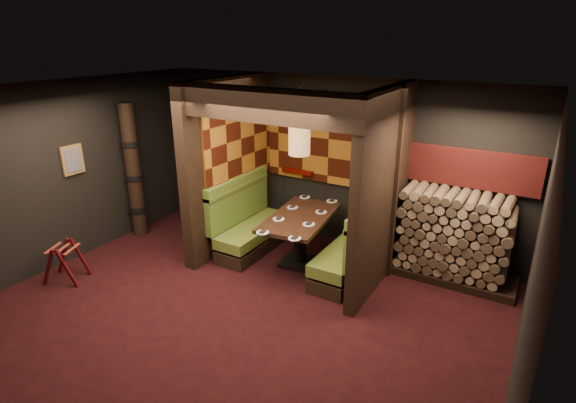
{
  "coord_description": "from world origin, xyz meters",
  "views": [
    {
      "loc": [
        3.16,
        -4.04,
        3.47
      ],
      "look_at": [
        0.0,
        1.3,
        1.15
      ],
      "focal_mm": 28.0,
      "sensor_mm": 36.0,
      "label": 1
    }
  ],
  "objects_px": {
    "dining_table": "(300,230)",
    "firewood_stack": "(459,238)",
    "pendant_lamp": "(299,139)",
    "luggage_rack": "(65,261)",
    "booth_bench_right": "(353,252)",
    "booth_bench_left": "(250,226)",
    "totem_column": "(134,172)"
  },
  "relations": [
    {
      "from": "dining_table",
      "to": "firewood_stack",
      "type": "bearing_deg",
      "value": 18.63
    },
    {
      "from": "pendant_lamp",
      "to": "luggage_rack",
      "type": "xyz_separation_m",
      "value": [
        -2.76,
        -2.17,
        -1.72
      ]
    },
    {
      "from": "booth_bench_right",
      "to": "luggage_rack",
      "type": "height_order",
      "value": "booth_bench_right"
    },
    {
      "from": "dining_table",
      "to": "luggage_rack",
      "type": "bearing_deg",
      "value": -141.11
    },
    {
      "from": "booth_bench_left",
      "to": "booth_bench_right",
      "type": "relative_size",
      "value": 1.0
    },
    {
      "from": "dining_table",
      "to": "booth_bench_right",
      "type": "bearing_deg",
      "value": 3.55
    },
    {
      "from": "luggage_rack",
      "to": "firewood_stack",
      "type": "xyz_separation_m",
      "value": [
        5.0,
        2.98,
        0.37
      ]
    },
    {
      "from": "booth_bench_right",
      "to": "firewood_stack",
      "type": "bearing_deg",
      "value": 27.35
    },
    {
      "from": "booth_bench_left",
      "to": "firewood_stack",
      "type": "relative_size",
      "value": 0.92
    },
    {
      "from": "booth_bench_left",
      "to": "firewood_stack",
      "type": "xyz_separation_m",
      "value": [
        3.25,
        0.7,
        0.28
      ]
    },
    {
      "from": "pendant_lamp",
      "to": "totem_column",
      "type": "relative_size",
      "value": 0.43
    },
    {
      "from": "dining_table",
      "to": "totem_column",
      "type": "distance_m",
      "value": 3.19
    },
    {
      "from": "dining_table",
      "to": "firewood_stack",
      "type": "height_order",
      "value": "firewood_stack"
    },
    {
      "from": "totem_column",
      "to": "booth_bench_right",
      "type": "bearing_deg",
      "value": 7.86
    },
    {
      "from": "pendant_lamp",
      "to": "firewood_stack",
      "type": "relative_size",
      "value": 0.6
    },
    {
      "from": "booth_bench_left",
      "to": "pendant_lamp",
      "type": "distance_m",
      "value": 1.93
    },
    {
      "from": "luggage_rack",
      "to": "booth_bench_right",
      "type": "bearing_deg",
      "value": 32.03
    },
    {
      "from": "pendant_lamp",
      "to": "totem_column",
      "type": "bearing_deg",
      "value": -171.82
    },
    {
      "from": "pendant_lamp",
      "to": "firewood_stack",
      "type": "distance_m",
      "value": 2.74
    },
    {
      "from": "booth_bench_left",
      "to": "luggage_rack",
      "type": "relative_size",
      "value": 2.28
    },
    {
      "from": "totem_column",
      "to": "firewood_stack",
      "type": "bearing_deg",
      "value": 13.19
    },
    {
      "from": "booth_bench_right",
      "to": "firewood_stack",
      "type": "distance_m",
      "value": 1.55
    },
    {
      "from": "dining_table",
      "to": "luggage_rack",
      "type": "relative_size",
      "value": 2.36
    },
    {
      "from": "booth_bench_left",
      "to": "dining_table",
      "type": "relative_size",
      "value": 0.97
    },
    {
      "from": "luggage_rack",
      "to": "pendant_lamp",
      "type": "bearing_deg",
      "value": 38.25
    },
    {
      "from": "firewood_stack",
      "to": "luggage_rack",
      "type": "bearing_deg",
      "value": -149.19
    },
    {
      "from": "pendant_lamp",
      "to": "firewood_stack",
      "type": "bearing_deg",
      "value": 19.78
    },
    {
      "from": "booth_bench_right",
      "to": "pendant_lamp",
      "type": "xyz_separation_m",
      "value": [
        -0.89,
        -0.1,
        1.64
      ]
    },
    {
      "from": "booth_bench_right",
      "to": "luggage_rack",
      "type": "bearing_deg",
      "value": -147.97
    },
    {
      "from": "dining_table",
      "to": "pendant_lamp",
      "type": "relative_size",
      "value": 1.6
    },
    {
      "from": "booth_bench_right",
      "to": "pendant_lamp",
      "type": "height_order",
      "value": "pendant_lamp"
    },
    {
      "from": "booth_bench_right",
      "to": "luggage_rack",
      "type": "distance_m",
      "value": 4.3
    }
  ]
}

